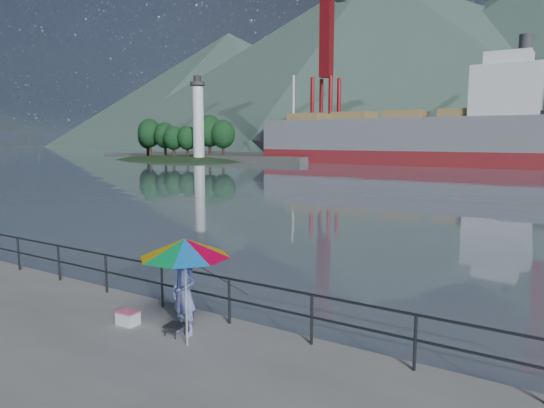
{
  "coord_description": "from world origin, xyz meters",
  "views": [
    {
      "loc": [
        9.14,
        -6.31,
        3.99
      ],
      "look_at": [
        1.37,
        6.0,
        2.0
      ],
      "focal_mm": 32.0,
      "sensor_mm": 36.0,
      "label": 1
    }
  ],
  "objects_px": {
    "cooler_bag": "(128,318)",
    "bulk_carrier": "(413,136)",
    "fisherman": "(184,293)",
    "beach_umbrella": "(185,248)"
  },
  "relations": [
    {
      "from": "cooler_bag",
      "to": "bulk_carrier",
      "type": "height_order",
      "value": "bulk_carrier"
    },
    {
      "from": "bulk_carrier",
      "to": "cooler_bag",
      "type": "bearing_deg",
      "value": -78.47
    },
    {
      "from": "fisherman",
      "to": "bulk_carrier",
      "type": "height_order",
      "value": "bulk_carrier"
    },
    {
      "from": "cooler_bag",
      "to": "bulk_carrier",
      "type": "relative_size",
      "value": 0.01
    },
    {
      "from": "beach_umbrella",
      "to": "cooler_bag",
      "type": "distance_m",
      "value": 2.56
    },
    {
      "from": "beach_umbrella",
      "to": "bulk_carrier",
      "type": "distance_m",
      "value": 71.75
    },
    {
      "from": "beach_umbrella",
      "to": "fisherman",
      "type": "bearing_deg",
      "value": 135.97
    },
    {
      "from": "beach_umbrella",
      "to": "bulk_carrier",
      "type": "relative_size",
      "value": 0.05
    },
    {
      "from": "fisherman",
      "to": "cooler_bag",
      "type": "relative_size",
      "value": 3.84
    },
    {
      "from": "fisherman",
      "to": "bulk_carrier",
      "type": "bearing_deg",
      "value": 109.17
    }
  ]
}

